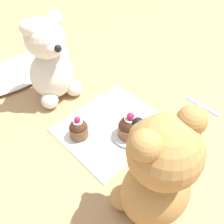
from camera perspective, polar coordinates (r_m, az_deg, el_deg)
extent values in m
plane|color=tan|center=(0.68, 0.00, -3.29)|extent=(4.00, 4.00, 0.00)
cube|color=silver|center=(0.68, 0.00, -3.13)|extent=(0.25, 0.21, 0.01)
ellipsoid|color=silver|center=(0.88, -19.10, 8.62)|extent=(0.35, 0.16, 0.03)
ellipsoid|color=silver|center=(0.74, -12.84, 7.97)|extent=(0.13, 0.12, 0.14)
sphere|color=silver|center=(0.68, -14.38, 15.29)|extent=(0.10, 0.10, 0.10)
ellipsoid|color=silver|center=(0.65, -12.52, 13.58)|extent=(0.05, 0.05, 0.04)
sphere|color=black|center=(0.64, -11.73, 13.39)|extent=(0.02, 0.02, 0.02)
sphere|color=silver|center=(0.65, -17.87, 17.07)|extent=(0.04, 0.04, 0.04)
sphere|color=silver|center=(0.68, -12.27, 19.33)|extent=(0.04, 0.04, 0.04)
sphere|color=silver|center=(0.73, -13.40, 2.49)|extent=(0.05, 0.05, 0.05)
sphere|color=silver|center=(0.76, -8.27, 5.18)|extent=(0.05, 0.05, 0.05)
ellipsoid|color=#B78447|center=(0.50, 9.38, -16.62)|extent=(0.15, 0.14, 0.15)
sphere|color=#B78447|center=(0.40, 11.44, -8.52)|extent=(0.12, 0.12, 0.12)
ellipsoid|color=#B78447|center=(0.42, 7.30, -4.91)|extent=(0.06, 0.06, 0.04)
sphere|color=black|center=(0.43, 5.67, -2.52)|extent=(0.02, 0.02, 0.02)
sphere|color=#B78447|center=(0.39, 17.01, -1.68)|extent=(0.04, 0.04, 0.04)
sphere|color=#B78447|center=(0.34, 7.34, -7.21)|extent=(0.04, 0.04, 0.04)
sphere|color=#B78447|center=(0.57, 9.55, -13.78)|extent=(0.05, 0.05, 0.05)
sphere|color=#B78447|center=(0.54, 2.30, -18.11)|extent=(0.05, 0.05, 0.05)
cylinder|color=brown|center=(0.65, -7.21, -4.10)|extent=(0.05, 0.05, 0.03)
sphere|color=#472819|center=(0.64, -7.33, -3.25)|extent=(0.04, 0.04, 0.04)
cylinder|color=white|center=(0.62, -7.49, -2.07)|extent=(0.02, 0.02, 0.00)
sphere|color=#B71947|center=(0.62, -7.55, -1.64)|extent=(0.01, 0.01, 0.01)
cylinder|color=silver|center=(0.65, 3.74, -4.91)|extent=(0.08, 0.08, 0.01)
cylinder|color=brown|center=(0.64, 3.81, -3.86)|extent=(0.06, 0.06, 0.03)
sphere|color=#472819|center=(0.63, 3.88, -2.92)|extent=(0.05, 0.05, 0.05)
cylinder|color=white|center=(0.61, 3.99, -1.46)|extent=(0.03, 0.03, 0.00)
sphere|color=#B71947|center=(0.60, 4.03, -0.92)|extent=(0.02, 0.02, 0.02)
cube|color=silver|center=(0.77, 19.14, 1.33)|extent=(0.01, 0.10, 0.01)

